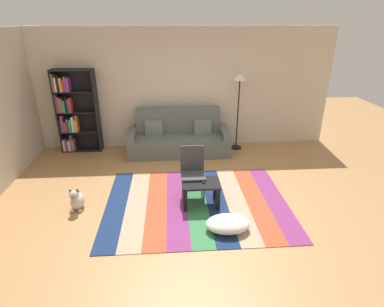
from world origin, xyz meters
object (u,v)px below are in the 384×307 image
(coffee_table, at_px, (201,187))
(folding_chair, at_px, (193,168))
(couch, at_px, (179,138))
(standing_lamp, at_px, (239,87))
(bookshelf, at_px, (73,112))
(tv_remote, at_px, (204,181))
(pouf, at_px, (228,224))
(dog, at_px, (77,200))

(coffee_table, distance_m, folding_chair, 0.39)
(couch, bearing_deg, coffee_table, -82.72)
(couch, height_order, standing_lamp, standing_lamp)
(couch, bearing_deg, folding_chair, -84.89)
(bookshelf, relative_size, tv_remote, 12.40)
(pouf, height_order, standing_lamp, standing_lamp)
(pouf, relative_size, tv_remote, 4.29)
(pouf, xyz_separation_m, folding_chair, (-0.44, 1.01, 0.42))
(coffee_table, bearing_deg, standing_lamp, 65.69)
(folding_chair, bearing_deg, coffee_table, -18.44)
(bookshelf, bearing_deg, tv_remote, -43.00)
(dog, relative_size, folding_chair, 0.44)
(bookshelf, bearing_deg, dog, -75.71)
(pouf, relative_size, folding_chair, 0.71)
(couch, xyz_separation_m, pouf, (0.61, -2.95, -0.22))
(coffee_table, xyz_separation_m, standing_lamp, (1.08, 2.39, 1.14))
(pouf, bearing_deg, dog, 162.45)
(pouf, height_order, folding_chair, folding_chair)
(bookshelf, bearing_deg, standing_lamp, -2.09)
(dog, bearing_deg, bookshelf, 104.29)
(pouf, distance_m, folding_chair, 1.18)
(dog, height_order, standing_lamp, standing_lamp)
(coffee_table, distance_m, pouf, 0.81)
(bookshelf, relative_size, dog, 4.68)
(bookshelf, xyz_separation_m, dog, (0.64, -2.50, -0.77))
(standing_lamp, bearing_deg, bookshelf, 177.91)
(bookshelf, relative_size, folding_chair, 2.07)
(folding_chair, bearing_deg, tv_remote, -9.56)
(pouf, distance_m, tv_remote, 0.84)
(standing_lamp, bearing_deg, tv_remote, -113.62)
(tv_remote, xyz_separation_m, folding_chair, (-0.16, 0.28, 0.11))
(coffee_table, relative_size, dog, 1.52)
(pouf, bearing_deg, couch, 101.72)
(standing_lamp, relative_size, tv_remote, 11.69)
(couch, distance_m, tv_remote, 2.24)
(coffee_table, bearing_deg, couch, 97.28)
(dog, xyz_separation_m, folding_chair, (1.89, 0.28, 0.37))
(pouf, bearing_deg, coffee_table, 114.71)
(dog, distance_m, standing_lamp, 4.10)
(coffee_table, height_order, standing_lamp, standing_lamp)
(standing_lamp, height_order, tv_remote, standing_lamp)
(bookshelf, bearing_deg, coffee_table, -43.74)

